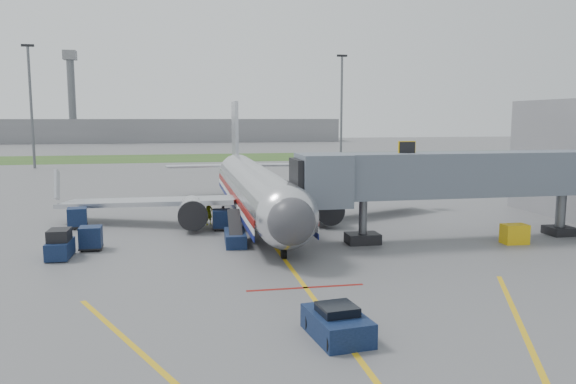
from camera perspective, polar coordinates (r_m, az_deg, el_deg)
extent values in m
plane|color=#565659|center=(32.30, 0.22, -7.63)|extent=(400.00, 400.00, 0.00)
cube|color=#2D4C1E|center=(121.02, -8.12, 3.48)|extent=(300.00, 25.00, 0.01)
cube|color=gold|center=(30.41, 0.96, -8.59)|extent=(0.25, 50.00, 0.01)
cube|color=maroon|center=(28.54, 1.80, -9.68)|extent=(6.00, 0.25, 0.01)
cube|color=gold|center=(22.18, 23.98, -15.54)|extent=(9.52, 20.04, 0.01)
cylinder|color=silver|center=(46.34, -3.39, 0.41)|extent=(3.80, 28.00, 3.80)
sphere|color=silver|center=(32.67, -0.12, -2.60)|extent=(3.80, 3.80, 3.80)
sphere|color=#38383D|center=(31.41, 0.33, -3.01)|extent=(2.74, 2.74, 2.74)
cube|color=black|center=(32.19, 0.01, -1.76)|extent=(2.20, 1.20, 0.55)
cone|color=silver|center=(62.64, -5.40, 2.25)|extent=(3.80, 5.00, 3.80)
cube|color=#B7BAC1|center=(61.90, -5.40, 5.90)|extent=(0.35, 4.20, 7.00)
cube|color=#B7BAC1|center=(46.12, -13.91, -0.97)|extent=(15.10, 8.59, 1.13)
cube|color=#B7BAC1|center=(48.31, 6.66, -0.42)|extent=(15.10, 8.59, 1.13)
cylinder|color=silver|center=(43.17, -9.71, -2.03)|extent=(2.10, 3.60, 2.10)
cylinder|color=silver|center=(44.61, 3.77, -1.63)|extent=(2.10, 3.60, 2.10)
cube|color=maroon|center=(46.67, -1.05, 0.04)|extent=(0.05, 28.00, 0.45)
cube|color=navy|center=(46.80, -1.05, -1.06)|extent=(0.05, 28.00, 0.35)
cylinder|color=black|center=(34.13, -0.44, -6.28)|extent=(0.28, 0.70, 0.70)
cylinder|color=black|center=(46.90, -6.61, -2.33)|extent=(0.50, 1.00, 1.00)
cylinder|color=black|center=(47.56, -0.34, -2.14)|extent=(0.50, 1.00, 1.00)
cube|color=slate|center=(40.55, 17.12, 1.76)|extent=(20.00, 3.00, 3.00)
cube|color=slate|center=(36.99, 3.58, 1.24)|extent=(3.20, 3.60, 3.40)
cube|color=black|center=(36.70, 1.76, 1.20)|extent=(1.60, 3.00, 2.80)
cube|color=gold|center=(38.69, 11.97, 4.34)|extent=(1.20, 0.15, 1.00)
cylinder|color=#595B60|center=(38.20, 7.62, -2.93)|extent=(0.56, 0.56, 3.10)
cube|color=black|center=(38.43, 7.59, -4.69)|extent=(2.20, 1.60, 0.70)
cylinder|color=#595B60|center=(45.24, 25.95, -2.00)|extent=(0.70, 0.70, 3.10)
cube|color=black|center=(45.44, 25.86, -3.55)|extent=(1.80, 1.80, 0.60)
cylinder|color=#595B60|center=(103.39, -24.63, 7.74)|extent=(0.44, 0.44, 20.00)
cube|color=black|center=(104.05, -24.94, 13.35)|extent=(2.00, 0.40, 0.40)
cylinder|color=#595B60|center=(110.06, 5.45, 8.33)|extent=(0.44, 0.44, 20.00)
cube|color=black|center=(110.68, 5.52, 13.62)|extent=(2.00, 0.40, 0.40)
cube|color=slate|center=(200.66, -12.20, 6.12)|extent=(120.00, 14.00, 8.00)
cylinder|color=#595B60|center=(198.57, -21.09, 8.67)|extent=(2.40, 2.40, 28.00)
cube|color=slate|center=(199.50, -21.30, 12.83)|extent=(4.00, 4.00, 3.00)
cube|color=black|center=(22.41, 5.01, -13.35)|extent=(2.29, 3.35, 0.96)
cube|color=black|center=(22.20, 5.03, -11.88)|extent=(1.55, 1.55, 0.44)
cylinder|color=black|center=(21.20, 4.23, -14.97)|extent=(0.28, 0.71, 0.70)
cylinder|color=black|center=(21.81, 8.16, -14.37)|extent=(0.28, 0.71, 0.70)
cylinder|color=black|center=(23.16, 2.05, -12.96)|extent=(0.28, 0.71, 0.70)
cylinder|color=black|center=(23.72, 5.69, -12.49)|extent=(0.28, 0.71, 0.70)
cube|color=black|center=(36.89, -22.16, -5.38)|extent=(1.37, 2.56, 1.01)
cube|color=black|center=(36.71, -22.22, -4.07)|extent=(1.25, 1.64, 0.71)
cylinder|color=black|center=(36.21, -23.22, -6.17)|extent=(0.23, 0.51, 0.51)
cylinder|color=black|center=(35.98, -21.65, -6.17)|extent=(0.23, 0.51, 0.51)
cylinder|color=black|center=(37.93, -22.59, -5.53)|extent=(0.23, 0.51, 0.51)
cylinder|color=black|center=(37.72, -21.09, -5.53)|extent=(0.23, 0.51, 0.51)
cube|color=black|center=(38.37, -19.40, -4.34)|extent=(1.39, 1.39, 1.37)
cube|color=black|center=(38.51, -19.36, -5.33)|extent=(1.44, 1.44, 0.11)
cylinder|color=black|center=(38.08, -20.25, -5.57)|extent=(0.20, 0.25, 0.25)
cylinder|color=black|center=(37.94, -18.66, -5.54)|extent=(0.20, 0.25, 0.25)
cylinder|color=black|center=(39.10, -20.03, -5.22)|extent=(0.20, 0.25, 0.25)
cylinder|color=black|center=(38.96, -18.49, -5.19)|extent=(0.20, 0.25, 0.25)
cube|color=black|center=(46.19, -20.63, -2.39)|extent=(1.58, 1.58, 1.41)
cube|color=black|center=(46.31, -20.59, -3.25)|extent=(1.63, 1.63, 0.11)
cylinder|color=black|center=(45.81, -21.29, -3.44)|extent=(0.23, 0.28, 0.26)
cylinder|color=black|center=(45.76, -19.92, -3.39)|extent=(0.23, 0.28, 0.26)
cylinder|color=black|center=(46.89, -21.23, -3.20)|extent=(0.23, 0.28, 0.26)
cylinder|color=black|center=(46.84, -19.89, -3.15)|extent=(0.23, 0.28, 0.26)
cube|color=black|center=(42.94, -6.74, -2.71)|extent=(1.43, 1.43, 1.38)
cube|color=black|center=(43.06, -6.72, -3.61)|extent=(1.48, 1.48, 0.11)
cylinder|color=black|center=(42.53, -7.42, -3.81)|extent=(0.20, 0.26, 0.25)
cylinder|color=black|center=(42.57, -5.97, -3.78)|extent=(0.20, 0.26, 0.25)
cylinder|color=black|center=(43.58, -7.46, -3.53)|extent=(0.20, 0.26, 0.25)
cylinder|color=black|center=(43.62, -6.05, -3.50)|extent=(0.20, 0.26, 0.25)
cube|color=black|center=(38.00, -5.38, -4.67)|extent=(1.51, 3.53, 0.87)
cube|color=black|center=(38.29, -5.44, -3.18)|extent=(1.05, 3.92, 1.36)
cylinder|color=black|center=(36.79, -6.03, -5.35)|extent=(0.24, 0.55, 0.54)
cylinder|color=black|center=(36.84, -4.52, -5.31)|extent=(0.24, 0.55, 0.54)
cylinder|color=black|center=(39.23, -6.18, -4.54)|extent=(0.24, 0.55, 0.54)
cylinder|color=black|center=(39.28, -4.77, -4.50)|extent=(0.24, 0.55, 0.54)
cube|color=gold|center=(40.97, 22.03, -3.97)|extent=(1.69, 1.15, 1.32)
cylinder|color=black|center=(40.79, 21.33, -4.70)|extent=(0.23, 0.34, 0.33)
cylinder|color=black|center=(41.36, 22.65, -4.60)|extent=(0.23, 0.34, 0.33)
imported|color=#B7C717|center=(45.10, -8.04, -2.11)|extent=(0.82, 0.79, 1.89)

